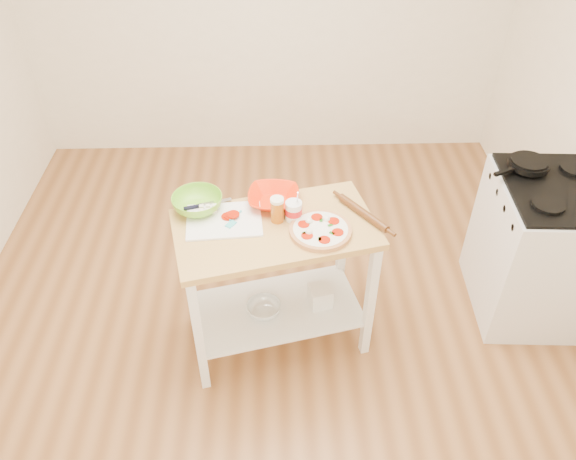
{
  "coord_description": "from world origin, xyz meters",
  "views": [
    {
      "loc": [
        0.04,
        -2.32,
        2.8
      ],
      "look_at": [
        0.11,
        -0.01,
        0.86
      ],
      "focal_mm": 35.0,
      "sensor_mm": 36.0,
      "label": 1
    }
  ],
  "objects_px": {
    "prep_island": "(276,262)",
    "pizza": "(320,230)",
    "yogurt_tub": "(294,211)",
    "knife": "(201,205)",
    "green_bowl": "(197,203)",
    "skillet": "(528,164)",
    "rolling_pin": "(363,213)",
    "spatula": "(233,220)",
    "shelf_glass_bowl": "(264,309)",
    "cutting_board": "(224,220)",
    "gas_stove": "(539,248)",
    "orange_bowl": "(274,198)",
    "shelf_bin": "(320,296)",
    "beer_pint": "(277,210)"
  },
  "relations": [
    {
      "from": "pizza",
      "to": "rolling_pin",
      "type": "distance_m",
      "value": 0.27
    },
    {
      "from": "skillet",
      "to": "gas_stove",
      "type": "bearing_deg",
      "value": -77.93
    },
    {
      "from": "rolling_pin",
      "to": "green_bowl",
      "type": "bearing_deg",
      "value": 174.43
    },
    {
      "from": "cutting_board",
      "to": "shelf_glass_bowl",
      "type": "xyz_separation_m",
      "value": [
        0.2,
        -0.09,
        -0.62
      ]
    },
    {
      "from": "orange_bowl",
      "to": "beer_pint",
      "type": "height_order",
      "value": "beer_pint"
    },
    {
      "from": "yogurt_tub",
      "to": "rolling_pin",
      "type": "xyz_separation_m",
      "value": [
        0.38,
        0.01,
        -0.03
      ]
    },
    {
      "from": "skillet",
      "to": "shelf_bin",
      "type": "xyz_separation_m",
      "value": [
        -1.23,
        -0.41,
        -0.65
      ]
    },
    {
      "from": "skillet",
      "to": "rolling_pin",
      "type": "bearing_deg",
      "value": 175.19
    },
    {
      "from": "rolling_pin",
      "to": "shelf_glass_bowl",
      "type": "height_order",
      "value": "rolling_pin"
    },
    {
      "from": "pizza",
      "to": "yogurt_tub",
      "type": "bearing_deg",
      "value": 139.22
    },
    {
      "from": "rolling_pin",
      "to": "shelf_bin",
      "type": "height_order",
      "value": "rolling_pin"
    },
    {
      "from": "beer_pint",
      "to": "spatula",
      "type": "bearing_deg",
      "value": -178.72
    },
    {
      "from": "skillet",
      "to": "knife",
      "type": "relative_size",
      "value": 1.38
    },
    {
      "from": "cutting_board",
      "to": "spatula",
      "type": "relative_size",
      "value": 2.81
    },
    {
      "from": "knife",
      "to": "green_bowl",
      "type": "bearing_deg",
      "value": -164.28
    },
    {
      "from": "spatula",
      "to": "shelf_glass_bowl",
      "type": "xyz_separation_m",
      "value": [
        0.15,
        -0.08,
        -0.62
      ]
    },
    {
      "from": "skillet",
      "to": "yogurt_tub",
      "type": "relative_size",
      "value": 1.84
    },
    {
      "from": "pizza",
      "to": "yogurt_tub",
      "type": "distance_m",
      "value": 0.18
    },
    {
      "from": "cutting_board",
      "to": "gas_stove",
      "type": "bearing_deg",
      "value": 1.55
    },
    {
      "from": "shelf_glass_bowl",
      "to": "shelf_bin",
      "type": "height_order",
      "value": "shelf_bin"
    },
    {
      "from": "spatula",
      "to": "knife",
      "type": "bearing_deg",
      "value": 91.1
    },
    {
      "from": "knife",
      "to": "rolling_pin",
      "type": "bearing_deg",
      "value": -22.92
    },
    {
      "from": "green_bowl",
      "to": "spatula",
      "type": "bearing_deg",
      "value": -30.38
    },
    {
      "from": "yogurt_tub",
      "to": "rolling_pin",
      "type": "height_order",
      "value": "yogurt_tub"
    },
    {
      "from": "pizza",
      "to": "green_bowl",
      "type": "xyz_separation_m",
      "value": [
        -0.66,
        0.22,
        0.03
      ]
    },
    {
      "from": "knife",
      "to": "green_bowl",
      "type": "height_order",
      "value": "green_bowl"
    },
    {
      "from": "knife",
      "to": "skillet",
      "type": "bearing_deg",
      "value": -8.51
    },
    {
      "from": "skillet",
      "to": "beer_pint",
      "type": "relative_size",
      "value": 2.46
    },
    {
      "from": "green_bowl",
      "to": "beer_pint",
      "type": "relative_size",
      "value": 1.89
    },
    {
      "from": "skillet",
      "to": "knife",
      "type": "xyz_separation_m",
      "value": [
        -1.9,
        -0.27,
        -0.06
      ]
    },
    {
      "from": "pizza",
      "to": "shelf_glass_bowl",
      "type": "height_order",
      "value": "pizza"
    },
    {
      "from": "orange_bowl",
      "to": "shelf_bin",
      "type": "bearing_deg",
      "value": -32.42
    },
    {
      "from": "yogurt_tub",
      "to": "shelf_glass_bowl",
      "type": "height_order",
      "value": "yogurt_tub"
    },
    {
      "from": "orange_bowl",
      "to": "beer_pint",
      "type": "xyz_separation_m",
      "value": [
        0.02,
        -0.15,
        0.04
      ]
    },
    {
      "from": "gas_stove",
      "to": "beer_pint",
      "type": "relative_size",
      "value": 7.59
    },
    {
      "from": "pizza",
      "to": "cutting_board",
      "type": "bearing_deg",
      "value": 167.76
    },
    {
      "from": "rolling_pin",
      "to": "knife",
      "type": "bearing_deg",
      "value": 173.63
    },
    {
      "from": "skillet",
      "to": "green_bowl",
      "type": "xyz_separation_m",
      "value": [
        -1.92,
        -0.28,
        -0.03
      ]
    },
    {
      "from": "skillet",
      "to": "orange_bowl",
      "type": "height_order",
      "value": "skillet"
    },
    {
      "from": "prep_island",
      "to": "gas_stove",
      "type": "bearing_deg",
      "value": 8.76
    },
    {
      "from": "prep_island",
      "to": "knife",
      "type": "height_order",
      "value": "knife"
    },
    {
      "from": "yogurt_tub",
      "to": "shelf_bin",
      "type": "relative_size",
      "value": 1.52
    },
    {
      "from": "beer_pint",
      "to": "rolling_pin",
      "type": "xyz_separation_m",
      "value": [
        0.46,
        0.02,
        -0.05
      ]
    },
    {
      "from": "prep_island",
      "to": "pizza",
      "type": "distance_m",
      "value": 0.36
    },
    {
      "from": "prep_island",
      "to": "orange_bowl",
      "type": "xyz_separation_m",
      "value": [
        -0.01,
        0.2,
        0.29
      ]
    },
    {
      "from": "yogurt_tub",
      "to": "shelf_glass_bowl",
      "type": "distance_m",
      "value": 0.69
    },
    {
      "from": "cutting_board",
      "to": "green_bowl",
      "type": "height_order",
      "value": "green_bowl"
    },
    {
      "from": "beer_pint",
      "to": "shelf_bin",
      "type": "distance_m",
      "value": 0.7
    },
    {
      "from": "spatula",
      "to": "beer_pint",
      "type": "height_order",
      "value": "beer_pint"
    },
    {
      "from": "prep_island",
      "to": "knife",
      "type": "relative_size",
      "value": 4.49
    }
  ]
}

